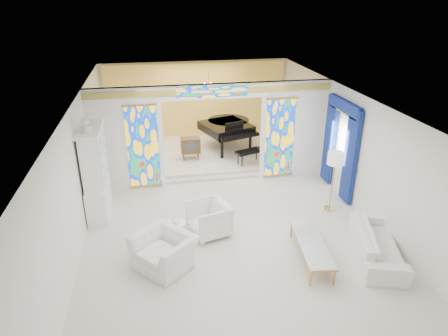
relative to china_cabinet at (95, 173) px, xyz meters
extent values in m
plane|color=silver|center=(3.22, -0.60, -1.17)|extent=(12.00, 12.00, 0.00)
cube|color=white|center=(3.22, -0.60, 1.83)|extent=(7.00, 12.00, 0.02)
cube|color=white|center=(3.22, 5.40, 0.33)|extent=(7.00, 0.02, 3.00)
cube|color=white|center=(-0.28, -0.60, 0.33)|extent=(0.02, 12.00, 3.00)
cube|color=white|center=(6.72, -0.60, 0.33)|extent=(0.02, 12.00, 3.00)
cube|color=white|center=(0.72, 1.40, 0.33)|extent=(2.00, 0.18, 3.00)
cube|color=white|center=(5.72, 1.40, 0.33)|extent=(2.00, 0.18, 3.00)
cube|color=white|center=(3.22, 1.40, 1.63)|extent=(3.00, 0.18, 0.40)
cube|color=white|center=(1.72, 1.30, 0.13)|extent=(0.12, 0.06, 2.60)
cube|color=white|center=(4.72, 1.30, 0.13)|extent=(0.12, 0.06, 2.60)
cube|color=white|center=(3.22, 1.30, 1.48)|extent=(3.24, 0.06, 0.12)
cube|color=#D1BD4E|center=(3.22, 1.30, 1.65)|extent=(7.00, 0.05, 0.18)
cube|color=gold|center=(1.19, 1.29, 0.13)|extent=(0.90, 0.04, 2.40)
cube|color=gold|center=(5.25, 1.29, 0.13)|extent=(0.90, 0.04, 2.40)
cube|color=gold|center=(3.22, 1.29, 1.65)|extent=(2.00, 0.04, 0.34)
cube|color=silver|center=(3.22, 3.50, -1.08)|extent=(6.80, 3.80, 0.18)
cube|color=gold|center=(3.22, 5.28, 0.33)|extent=(6.70, 0.10, 2.90)
cylinder|color=#B78340|center=(3.42, 3.40, 1.38)|extent=(0.48, 0.48, 0.30)
cube|color=navy|center=(6.62, -0.55, 0.18)|extent=(0.12, 0.55, 2.60)
cube|color=navy|center=(6.62, 0.75, 0.18)|extent=(0.12, 0.55, 2.60)
cube|color=navy|center=(6.62, 0.10, 1.38)|extent=(0.14, 1.70, 0.30)
cube|color=gold|center=(6.62, 0.10, 1.21)|extent=(0.12, 1.50, 0.06)
cube|color=white|center=(0.00, 0.00, -0.72)|extent=(0.50, 1.40, 0.90)
cube|color=white|center=(0.00, 0.00, 0.43)|extent=(0.44, 1.30, 1.40)
cube|color=white|center=(0.23, 0.00, 0.43)|extent=(0.01, 1.20, 1.30)
cube|color=white|center=(0.00, 0.00, 1.17)|extent=(0.56, 1.46, 0.08)
cylinder|color=white|center=(0.00, -0.35, 1.29)|extent=(0.22, 0.22, 0.16)
sphere|color=white|center=(0.00, -0.35, 1.45)|extent=(0.20, 0.20, 0.20)
imported|color=white|center=(1.54, -2.52, -0.79)|extent=(1.52, 1.53, 0.75)
imported|color=white|center=(2.66, -1.47, -0.76)|extent=(1.10, 1.09, 0.82)
imported|color=silver|center=(6.17, -3.00, -0.85)|extent=(1.51, 2.36, 0.64)
cylinder|color=white|center=(1.85, -1.73, -0.63)|extent=(0.46, 0.46, 0.03)
cylinder|color=white|center=(1.85, -1.73, -0.90)|extent=(0.08, 0.08, 0.52)
cylinder|color=white|center=(1.85, -1.73, -1.16)|extent=(0.31, 0.31, 0.03)
imported|color=silver|center=(1.85, -1.73, -0.51)|extent=(0.23, 0.23, 0.19)
cube|color=white|center=(4.69, -2.85, -0.77)|extent=(0.76, 1.88, 0.04)
cube|color=#B78340|center=(4.69, -2.85, -0.79)|extent=(0.79, 1.91, 0.03)
cube|color=#B78340|center=(4.35, -3.69, -0.98)|extent=(0.04, 0.04, 0.38)
cube|color=#B78340|center=(4.82, -3.74, -0.98)|extent=(0.04, 0.04, 0.38)
cube|color=#B78340|center=(4.55, -1.96, -0.98)|extent=(0.04, 0.04, 0.38)
cube|color=#B78340|center=(5.02, -2.01, -0.98)|extent=(0.04, 0.04, 0.38)
cylinder|color=#B78340|center=(6.02, -0.87, -1.15)|extent=(0.35, 0.35, 0.03)
cylinder|color=#B78340|center=(6.02, -0.87, -0.42)|extent=(0.04, 0.04, 1.50)
cylinder|color=silver|center=(6.02, -0.87, 0.31)|extent=(0.50, 0.50, 0.32)
cube|color=black|center=(4.04, 3.61, -0.21)|extent=(1.93, 1.99, 0.29)
cylinder|color=black|center=(4.22, 4.05, -0.21)|extent=(1.88, 1.88, 0.29)
cube|color=black|center=(4.34, 2.74, -0.25)|extent=(1.41, 0.74, 0.10)
cube|color=silver|center=(4.37, 2.66, -0.23)|extent=(1.25, 0.52, 0.03)
cube|color=black|center=(4.23, 3.08, 0.02)|extent=(0.69, 0.26, 0.26)
cube|color=black|center=(4.54, 2.16, -0.58)|extent=(0.99, 0.64, 0.08)
cylinder|color=black|center=(3.74, 2.75, -0.67)|extent=(0.13, 0.13, 0.64)
cylinder|color=black|center=(4.81, 3.12, -0.67)|extent=(0.13, 0.13, 0.64)
cylinder|color=black|center=(3.94, 4.23, -0.67)|extent=(0.13, 0.13, 0.64)
cube|color=brown|center=(2.70, 2.90, -0.51)|extent=(0.64, 0.43, 0.51)
cube|color=#363B38|center=(2.70, 2.68, -0.48)|extent=(0.41, 0.02, 0.33)
cone|color=brown|center=(2.45, 2.74, -0.88)|extent=(0.04, 0.04, 0.22)
cone|color=brown|center=(2.94, 2.75, -0.88)|extent=(0.04, 0.04, 0.22)
cone|color=brown|center=(2.45, 3.05, -0.88)|extent=(0.04, 0.04, 0.22)
cone|color=brown|center=(2.94, 3.05, -0.88)|extent=(0.04, 0.04, 0.22)
camera|label=1|loc=(1.51, -9.55, 4.21)|focal=32.00mm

